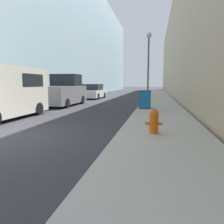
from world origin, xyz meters
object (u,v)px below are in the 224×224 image
Objects in this scene: fire_hydrant at (154,121)px; lamppost at (148,57)px; parked_sedan_near at (93,92)px; trash_bin at (145,99)px; white_van at (3,90)px; pickup_truck at (63,92)px.

lamppost is (-0.59, 10.63, 3.08)m from fire_hydrant.
lamppost is at bearing -42.79° from parked_sedan_near.
parked_sedan_near is at bearing 122.38° from trash_bin.
white_van reaches higher than fire_hydrant.
pickup_truck is at bearing -161.78° from lamppost.
lamppost is 6.98m from pickup_truck.
trash_bin reaches higher than fire_hydrant.
white_van is 1.03× the size of pickup_truck.
fire_hydrant is at bearing -67.77° from parked_sedan_near.
parked_sedan_near is (0.11, 7.61, -0.26)m from pickup_truck.
fire_hydrant is at bearing -84.86° from trash_bin.
lamppost reaches higher than parked_sedan_near.
trash_bin is 0.24× the size of parked_sedan_near.
trash_bin is at bearing 95.14° from fire_hydrant.
white_van is at bearing -143.43° from trash_bin.
lamppost is 1.06× the size of pickup_truck.
pickup_truck reaches higher than parked_sedan_near.
fire_hydrant is at bearing -51.95° from pickup_truck.
white_van is 6.45m from pickup_truck.
parked_sedan_near is at bearing 89.56° from white_van.
pickup_truck reaches higher than trash_bin.
fire_hydrant is 0.14× the size of white_van.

